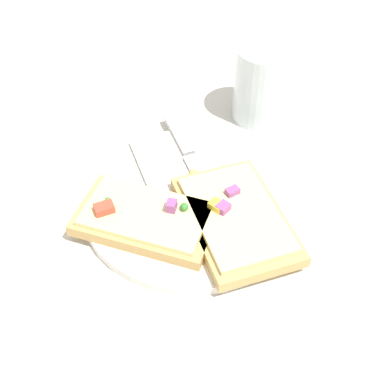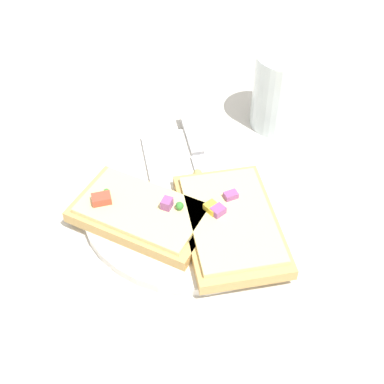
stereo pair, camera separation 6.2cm
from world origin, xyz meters
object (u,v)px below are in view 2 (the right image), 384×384
Objects in this scene: knife at (199,159)px; pizza_slice_main at (230,223)px; pizza_slice_corner at (142,213)px; plate at (192,201)px; drinking_glass at (283,90)px; fork at (159,197)px.

pizza_slice_main is at bearing 4.89° from knife.
pizza_slice_corner reaches higher than pizza_slice_main.
plate is 0.07m from pizza_slice_corner.
pizza_slice_corner is at bearing 40.21° from drinking_glass.
pizza_slice_corner reaches higher than fork.
knife is at bearing 32.85° from drinking_glass.
drinking_glass is (-0.20, -0.17, 0.03)m from pizza_slice_corner.
plate is 0.20m from drinking_glass.
pizza_slice_main is 0.22m from drinking_glass.
fork is 1.14× the size of pizza_slice_corner.
plate is 1.46× the size of pizza_slice_corner.
pizza_slice_corner reaches higher than knife.
drinking_glass reaches higher than plate.
plate is 0.04m from fork.
drinking_glass is at bearing 118.51° from knife.
pizza_slice_main reaches higher than fork.
pizza_slice_main is at bearing 18.77° from pizza_slice_corner.
fork is at bearing 88.44° from pizza_slice_corner.
drinking_glass is (-0.12, -0.08, 0.04)m from knife.
pizza_slice_corner reaches higher than plate.
plate is 1.13× the size of knife.
fork is at bearing 37.95° from drinking_glass.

